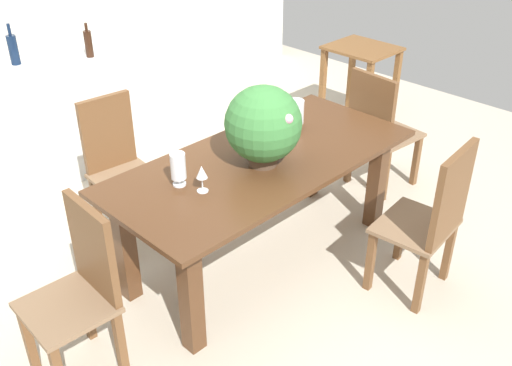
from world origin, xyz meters
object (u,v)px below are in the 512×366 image
(dining_table, at_px, (262,178))
(crystal_vase_left, at_px, (296,113))
(chair_head_end, at_px, (81,285))
(wine_bottle_clear, at_px, (88,43))
(side_table, at_px, (361,68))
(chair_foot_end, at_px, (378,127))
(chair_near_right, at_px, (433,216))
(kitchen_counter, at_px, (31,126))
(wine_glass, at_px, (202,173))
(flower_centerpiece, at_px, (263,125))
(chair_far_left, at_px, (118,162))
(wine_bottle_dark, at_px, (13,49))
(crystal_vase_center_near, at_px, (178,167))

(dining_table, xyz_separation_m, crystal_vase_left, (0.45, 0.13, 0.26))
(chair_head_end, bearing_deg, dining_table, 92.75)
(wine_bottle_clear, distance_m, side_table, 2.46)
(dining_table, bearing_deg, chair_foot_end, 0.46)
(chair_head_end, bearing_deg, chair_near_right, 64.46)
(kitchen_counter, xyz_separation_m, wine_bottle_clear, (0.53, -0.14, 0.58))
(wine_glass, relative_size, wine_bottle_clear, 0.60)
(wine_bottle_clear, bearing_deg, flower_centerpiece, -91.18)
(chair_foot_end, xyz_separation_m, chair_far_left, (-1.72, 0.93, -0.00))
(chair_near_right, relative_size, wine_glass, 6.27)
(dining_table, height_order, side_table, side_table)
(chair_head_end, height_order, wine_glass, chair_head_end)
(dining_table, distance_m, chair_far_left, 1.04)
(chair_far_left, xyz_separation_m, chair_head_end, (-0.85, -0.95, 0.00))
(flower_centerpiece, relative_size, wine_bottle_dark, 1.59)
(dining_table, relative_size, crystal_vase_center_near, 10.05)
(wine_bottle_dark, bearing_deg, chair_foot_end, -50.09)
(chair_head_end, xyz_separation_m, kitchen_counter, (0.75, 2.03, -0.06))
(flower_centerpiece, xyz_separation_m, side_table, (2.20, 0.87, -0.43))
(chair_near_right, relative_size, wine_bottle_clear, 3.75)
(chair_head_end, bearing_deg, wine_glass, 90.44)
(chair_foot_end, relative_size, wine_bottle_clear, 3.64)
(chair_near_right, xyz_separation_m, wine_glass, (-0.97, 0.90, 0.31))
(crystal_vase_left, bearing_deg, wine_bottle_dark, 115.37)
(wine_glass, bearing_deg, chair_foot_end, 1.39)
(chair_near_right, bearing_deg, kitchen_counter, -76.98)
(chair_far_left, height_order, chair_near_right, chair_near_right)
(chair_far_left, bearing_deg, wine_bottle_clear, 70.60)
(chair_foot_end, relative_size, chair_near_right, 0.97)
(crystal_vase_center_near, relative_size, kitchen_counter, 0.12)
(chair_far_left, height_order, chair_head_end, chair_far_left)
(dining_table, relative_size, kitchen_counter, 1.23)
(crystal_vase_left, relative_size, wine_bottle_clear, 0.77)
(chair_foot_end, distance_m, kitchen_counter, 2.71)
(dining_table, height_order, crystal_vase_center_near, crystal_vase_center_near)
(chair_foot_end, bearing_deg, wine_glass, 97.00)
(wine_bottle_dark, bearing_deg, dining_table, -76.80)
(chair_head_end, bearing_deg, kitchen_counter, 162.31)
(chair_foot_end, xyz_separation_m, chair_head_end, (-2.56, -0.01, -0.00))
(chair_far_left, xyz_separation_m, wine_glass, (-0.07, -0.98, 0.34))
(chair_far_left, relative_size, wine_glass, 6.10)
(wine_bottle_dark, bearing_deg, kitchen_counter, -108.48)
(kitchen_counter, bearing_deg, flower_centerpiece, -76.76)
(chair_near_right, height_order, side_table, chair_near_right)
(wine_glass, bearing_deg, crystal_vase_left, 9.86)
(wine_bottle_clear, height_order, side_table, wine_bottle_clear)
(chair_far_left, bearing_deg, crystal_vase_center_near, -92.91)
(chair_foot_end, relative_size, wine_glass, 6.08)
(dining_table, bearing_deg, wine_bottle_clear, 90.29)
(flower_centerpiece, relative_size, wine_glass, 3.08)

